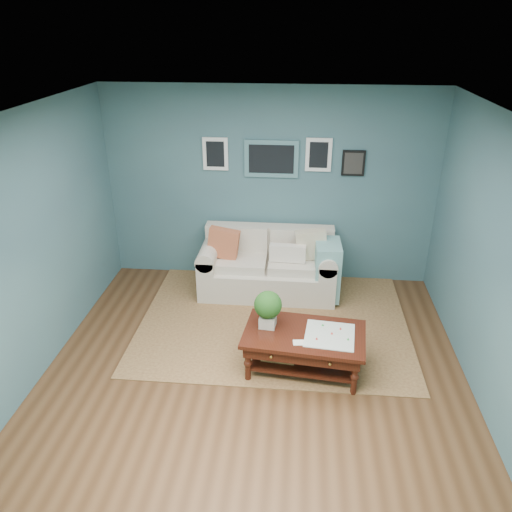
# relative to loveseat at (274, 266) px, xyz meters

# --- Properties ---
(room_shell) EXTENTS (5.00, 5.02, 2.70)m
(room_shell) POSITION_rel_loveseat_xyz_m (-0.10, -1.97, 0.97)
(room_shell) COLOR brown
(room_shell) RESTS_ON ground
(area_rug) EXTENTS (3.30, 2.64, 0.01)m
(area_rug) POSITION_rel_loveseat_xyz_m (0.05, -0.73, -0.39)
(area_rug) COLOR brown
(area_rug) RESTS_ON ground
(loveseat) EXTENTS (1.87, 0.85, 0.96)m
(loveseat) POSITION_rel_loveseat_xyz_m (0.00, 0.00, 0.00)
(loveseat) COLOR #F0E1CC
(loveseat) RESTS_ON ground
(coffee_table) EXTENTS (1.33, 0.86, 0.88)m
(coffee_table) POSITION_rel_loveseat_xyz_m (0.35, -1.67, 0.00)
(coffee_table) COLOR black
(coffee_table) RESTS_ON ground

